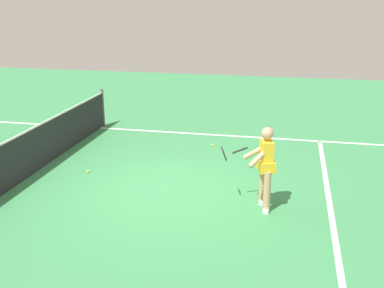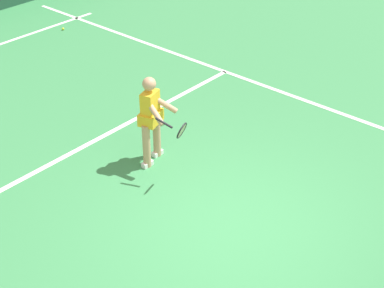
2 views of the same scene
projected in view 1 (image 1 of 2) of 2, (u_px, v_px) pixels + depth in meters
The scene contains 7 objects.
ground_plane at pixel (166, 189), 9.54m from camera, with size 28.05×28.05×0.00m, color #38844C.
service_line_marking at pixel (329, 203), 8.90m from camera, with size 7.96×0.10×0.01m, color white.
sideline_right_marking at pixel (203, 134), 13.24m from camera, with size 0.10×19.58×0.01m, color white.
court_net at pixel (26, 155), 9.99m from camera, with size 8.64×0.08×1.10m.
tennis_player at pixel (264, 165), 8.47m from camera, with size 0.65×1.07×1.55m.
tennis_ball_mid at pixel (213, 145), 12.20m from camera, with size 0.07×0.07×0.07m, color #D1E533.
tennis_ball_far at pixel (88, 171), 10.40m from camera, with size 0.07×0.07×0.07m, color #D1E533.
Camera 1 is at (-8.49, -2.34, 3.81)m, focal length 43.87 mm.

